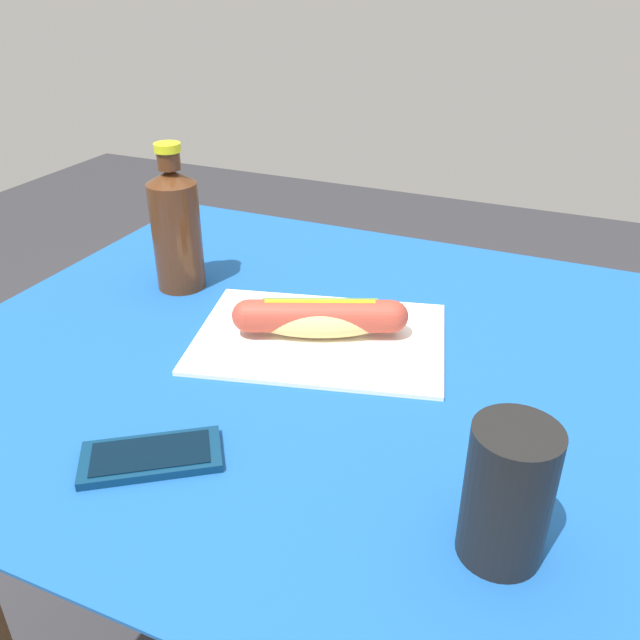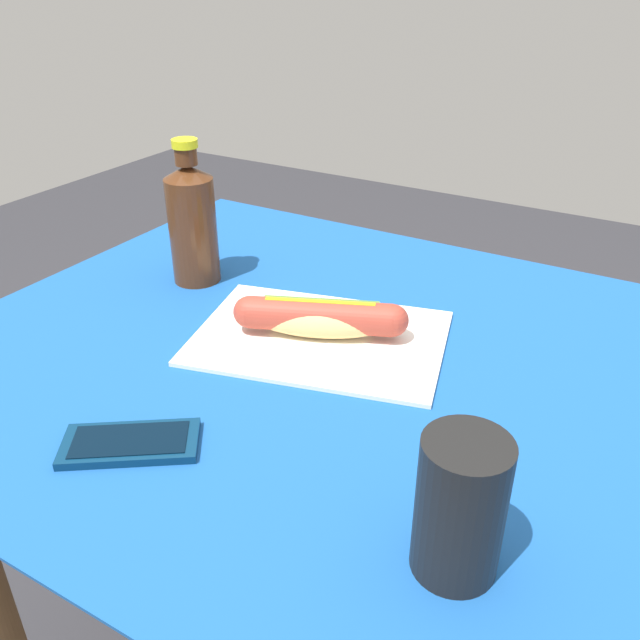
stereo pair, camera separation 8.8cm
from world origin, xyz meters
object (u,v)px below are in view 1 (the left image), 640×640
Objects in this scene: soda_bottle at (176,227)px; hot_dog at (320,317)px; cell_phone at (151,456)px; drinking_cup at (508,494)px.

hot_dog is at bearing -13.83° from soda_bottle.
cell_phone is (-0.06, -0.29, -0.03)m from hot_dog.
soda_bottle is (-0.26, 0.06, 0.06)m from hot_dog.
soda_bottle is at bearing 148.70° from drinking_cup.
hot_dog is 0.39m from drinking_cup.
hot_dog is 0.28m from soda_bottle.
drinking_cup is at bearing -31.30° from soda_bottle.
drinking_cup reaches higher than hot_dog.
cell_phone is 0.69× the size of soda_bottle.
hot_dog is at bearing 78.35° from cell_phone.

